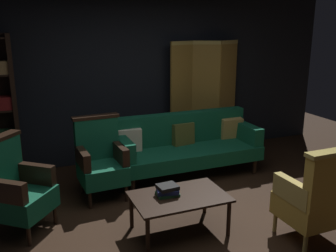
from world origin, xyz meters
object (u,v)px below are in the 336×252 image
Objects in this scene: book_green_cloth at (168,194)px; book_black_cloth at (168,187)px; coffee_table at (179,200)px; velvet_couch at (186,144)px; folding_screen at (205,96)px; armchair_wing_right at (101,160)px; book_navy_cloth at (168,191)px; armchair_gilt_accent at (315,197)px; armchair_wing_left at (16,188)px.

book_green_cloth is 0.08m from book_black_cloth.
velvet_couch is at bearing 62.93° from coffee_table.
armchair_wing_right is at bearing -152.86° from folding_screen.
book_black_cloth is at bearing -125.71° from folding_screen.
book_black_cloth reaches higher than coffee_table.
book_black_cloth reaches higher than book_navy_cloth.
coffee_table is 0.16m from book_navy_cloth.
folding_screen is at bearing 56.96° from coffee_table.
armchair_gilt_accent is at bearing -29.50° from book_black_cloth.
velvet_couch is 1.67m from book_green_cloth.
armchair_wing_left is (-2.36, -0.80, 0.04)m from velvet_couch.
velvet_couch is at bearing 12.48° from armchair_wing_right.
coffee_table is 0.96× the size of armchair_wing_left.
velvet_couch is 9.16× the size of book_green_cloth.
armchair_gilt_accent is 2.57m from armchair_wing_right.
coffee_table is 1.33m from armchair_wing_right.
velvet_couch reaches higher than coffee_table.
folding_screen is 8.42× the size of book_navy_cloth.
book_black_cloth reaches higher than book_green_cloth.
book_black_cloth is (-1.56, -2.17, -0.47)m from folding_screen.
folding_screen is at bearing 54.29° from book_navy_cloth.
armchair_gilt_accent reaches higher than coffee_table.
armchair_wing_left is at bearing -153.85° from armchair_wing_right.
armchair_wing_right is at bearing 112.06° from book_green_cloth.
armchair_gilt_accent is (0.43, -2.17, 0.04)m from velvet_couch.
book_black_cloth is (-1.31, 0.74, 0.02)m from armchair_gilt_accent.
armchair_gilt_accent is at bearing -46.71° from armchair_wing_right.
armchair_wing_right reaches higher than book_black_cloth.
book_navy_cloth is at bearing -67.94° from armchair_wing_right.
book_navy_cloth is (1.48, -0.63, -0.02)m from armchair_wing_left.
armchair_gilt_accent reaches higher than book_green_cloth.
armchair_wing_left reaches higher than book_navy_cloth.
armchair_wing_right is at bearing 112.06° from book_navy_cloth.
book_black_cloth is (-0.87, -1.43, 0.06)m from velvet_couch.
book_navy_cloth is (0.46, -1.14, -0.02)m from armchair_wing_right.
book_navy_cloth is at bearing 153.13° from coffee_table.
coffee_table is at bearing -123.04° from folding_screen.
coffee_table is 0.96× the size of armchair_gilt_accent.
coffee_table is at bearing 150.26° from armchair_gilt_accent.
armchair_wing_right is (-1.33, -0.29, 0.04)m from velvet_couch.
armchair_wing_left is 4.61× the size of book_navy_cloth.
book_black_cloth is at bearing 0.00° from book_navy_cloth.
folding_screen is 0.90× the size of velvet_couch.
armchair_wing_left is 1.00× the size of armchair_wing_right.
book_black_cloth is (0.00, 0.00, 0.04)m from book_navy_cloth.
folding_screen is 9.28× the size of book_black_cloth.
armchair_gilt_accent is at bearing -95.01° from folding_screen.
armchair_gilt_accent is at bearing -78.69° from velvet_couch.
armchair_gilt_accent is 1.50m from book_black_cloth.
coffee_table is 1.74m from armchair_wing_left.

